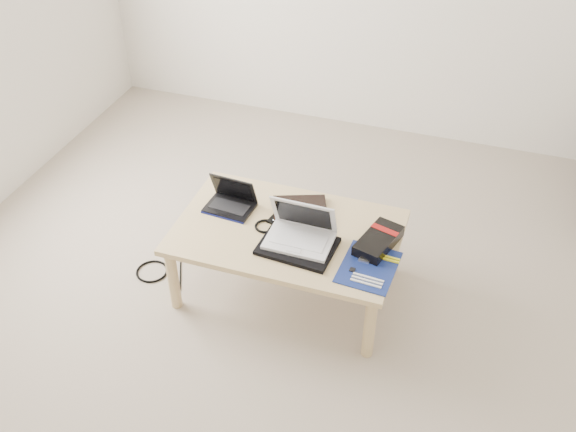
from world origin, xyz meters
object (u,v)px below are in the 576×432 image
(netbook, at_px, (231,201))
(gpu_box, at_px, (378,241))
(coffee_table, at_px, (287,237))
(white_laptop, at_px, (301,232))

(netbook, distance_m, gpu_box, 0.78)
(coffee_table, relative_size, white_laptop, 3.47)
(coffee_table, bearing_deg, netbook, 166.04)
(netbook, relative_size, gpu_box, 0.84)
(netbook, bearing_deg, coffee_table, -13.96)
(white_laptop, bearing_deg, coffee_table, 143.57)
(coffee_table, relative_size, gpu_box, 3.64)
(netbook, height_order, white_laptop, white_laptop)
(netbook, relative_size, white_laptop, 0.80)
(netbook, bearing_deg, gpu_box, -4.32)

